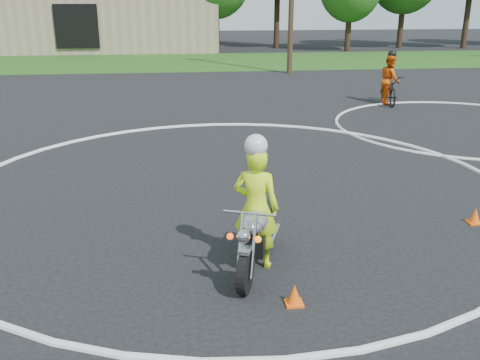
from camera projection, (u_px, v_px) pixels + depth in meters
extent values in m
plane|color=black|center=(250.00, 247.00, 8.98)|extent=(120.00, 120.00, 0.00)
cube|color=#1E4714|center=(194.00, 62.00, 34.33)|extent=(120.00, 10.00, 0.02)
torus|color=silver|center=(232.00, 187.00, 11.79)|extent=(12.12, 12.12, 0.12)
torus|color=silver|center=(461.00, 126.00, 17.36)|extent=(8.10, 8.10, 0.10)
cylinder|color=black|center=(245.00, 272.00, 7.50)|extent=(0.35, 0.65, 0.65)
cylinder|color=black|center=(266.00, 229.00, 8.89)|extent=(0.35, 0.65, 0.65)
cube|color=black|center=(257.00, 240.00, 8.21)|extent=(0.49, 0.66, 0.33)
ellipsoid|color=#A9AAAE|center=(255.00, 221.00, 7.88)|extent=(0.61, 0.79, 0.30)
cube|color=black|center=(262.00, 211.00, 8.39)|extent=(0.49, 0.71, 0.11)
cylinder|color=#B9BAC0|center=(240.00, 244.00, 7.48)|extent=(0.18, 0.38, 0.87)
cylinder|color=#B9B8BF|center=(254.00, 245.00, 7.43)|extent=(0.18, 0.38, 0.87)
cube|color=silver|center=(245.00, 250.00, 7.37)|extent=(0.23, 0.28, 0.05)
cylinder|color=silver|center=(250.00, 213.00, 7.49)|extent=(0.72, 0.30, 0.04)
sphere|color=silver|center=(244.00, 236.00, 7.21)|extent=(0.20, 0.20, 0.20)
sphere|color=#FF4E0C|center=(230.00, 236.00, 7.28)|extent=(0.10, 0.10, 0.10)
sphere|color=orange|center=(258.00, 239.00, 7.19)|extent=(0.10, 0.10, 0.10)
cylinder|color=#BCBBC2|center=(273.00, 236.00, 8.61)|extent=(0.38, 0.84, 0.09)
imported|color=#D4FF1A|center=(256.00, 208.00, 8.08)|extent=(0.82, 0.67, 1.92)
sphere|color=silver|center=(256.00, 146.00, 7.72)|extent=(0.35, 0.35, 0.35)
imported|color=black|center=(389.00, 89.00, 20.79)|extent=(1.03, 2.23, 1.13)
imported|color=#DB4F0B|center=(390.00, 80.00, 20.66)|extent=(0.83, 1.00, 1.88)
sphere|color=black|center=(392.00, 54.00, 20.35)|extent=(0.33, 0.33, 0.33)
cone|color=#FD5D0D|center=(294.00, 294.00, 7.26)|extent=(0.22, 0.22, 0.30)
cube|color=#FD5D0D|center=(294.00, 303.00, 7.30)|extent=(0.24, 0.24, 0.03)
cone|color=#FD5D0D|center=(475.00, 216.00, 9.87)|extent=(0.22, 0.22, 0.30)
cube|color=#FD5D0D|center=(474.00, 222.00, 9.91)|extent=(0.24, 0.24, 0.03)
cube|color=black|center=(76.00, 26.00, 37.41)|extent=(3.00, 0.16, 3.00)
cylinder|color=#382619|center=(217.00, 29.00, 40.60)|extent=(0.44, 0.44, 3.24)
cylinder|color=#382619|center=(277.00, 23.00, 42.91)|extent=(0.44, 0.44, 3.96)
cylinder|color=#382619|center=(348.00, 32.00, 40.82)|extent=(0.44, 0.44, 2.88)
cylinder|color=#382619|center=(401.00, 25.00, 43.12)|extent=(0.44, 0.44, 3.60)
cylinder|color=#382619|center=(466.00, 21.00, 42.61)|extent=(0.44, 0.44, 4.32)
cylinder|color=#382619|center=(164.00, 31.00, 41.16)|extent=(0.44, 0.44, 2.88)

